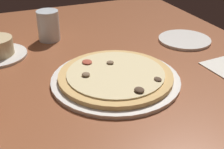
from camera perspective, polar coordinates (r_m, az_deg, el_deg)
The scene contains 4 objects.
dining_table at distance 78.14cm, azimuth -0.68°, elevation -3.87°, with size 150.00×110.00×4.00cm, color brown.
pizza_main at distance 79.68cm, azimuth 0.66°, elevation -0.50°, with size 33.56×33.56×3.37cm.
water_glass at distance 106.37cm, azimuth -11.69°, elevation 8.57°, with size 7.32×7.32×10.15cm.
side_plate at distance 107.50cm, azimuth 13.32°, elevation 6.31°, with size 17.52×17.52×0.90cm, color silver.
Camera 1 is at (-61.08, 24.44, 44.17)cm, focal length 49.21 mm.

